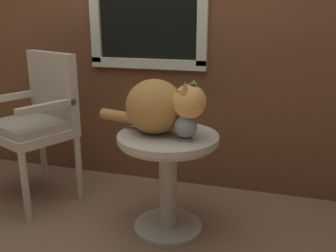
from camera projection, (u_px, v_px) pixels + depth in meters
ground_plane at (116, 235)px, 2.20m from camera, size 6.00×6.00×0.00m
back_wall at (158, 3)px, 2.58m from camera, size 4.00×0.07×2.60m
wicker_side_table at (168, 164)px, 2.14m from camera, size 0.57×0.57×0.59m
wicker_chair at (39, 117)px, 2.51m from camera, size 0.62×0.60×0.99m
cat at (159, 106)px, 2.06m from camera, size 0.67×0.38×0.32m
pewter_vase_with_ivy at (186, 124)px, 1.98m from camera, size 0.12×0.12×0.30m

